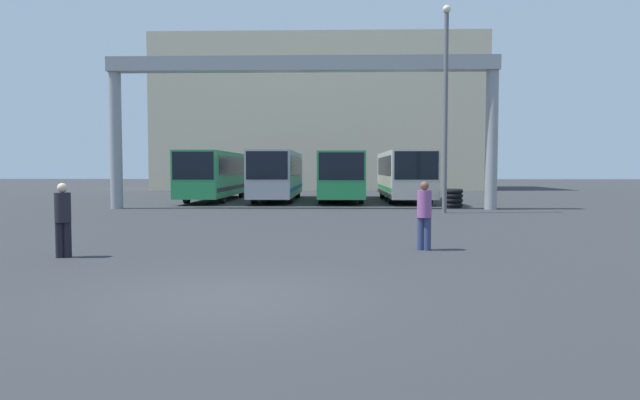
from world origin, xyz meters
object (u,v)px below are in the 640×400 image
at_px(bus_slot_0, 216,173).
at_px(lamp_post, 446,102).
at_px(bus_slot_3, 404,173).
at_px(tire_stack, 453,198).
at_px(bus_slot_2, 341,173).
at_px(pedestrian_near_left, 63,218).
at_px(pedestrian_near_center, 424,214).
at_px(bus_slot_1, 278,173).

relative_size(bus_slot_0, lamp_post, 1.28).
relative_size(bus_slot_3, tire_stack, 10.44).
distance_m(bus_slot_0, tire_stack, 15.05).
distance_m(bus_slot_3, lamp_post, 10.14).
bearing_deg(bus_slot_3, lamp_post, -85.88).
bearing_deg(bus_slot_3, bus_slot_0, 177.70).
bearing_deg(bus_slot_0, bus_slot_3, -2.30).
distance_m(bus_slot_2, tire_stack, 8.32).
height_order(bus_slot_2, tire_stack, bus_slot_2).
relative_size(bus_slot_0, pedestrian_near_left, 7.02).
bearing_deg(pedestrian_near_center, bus_slot_2, 115.55).
bearing_deg(bus_slot_1, tire_stack, -31.49).
xyz_separation_m(bus_slot_3, lamp_post, (0.69, -9.58, 3.25)).
height_order(tire_stack, lamp_post, lamp_post).
xyz_separation_m(bus_slot_1, lamp_post, (8.55, -9.70, 3.24)).
bearing_deg(bus_slot_0, pedestrian_near_center, -65.93).
height_order(bus_slot_1, pedestrian_near_center, bus_slot_1).
xyz_separation_m(bus_slot_0, pedestrian_near_center, (9.77, -21.86, -0.84)).
bearing_deg(lamp_post, pedestrian_near_center, -102.94).
relative_size(bus_slot_1, lamp_post, 1.20).
height_order(pedestrian_near_center, pedestrian_near_left, pedestrian_near_center).
bearing_deg(bus_slot_0, pedestrian_near_left, -86.43).
relative_size(pedestrian_near_left, tire_stack, 1.62).
relative_size(bus_slot_0, bus_slot_2, 1.07).
relative_size(bus_slot_1, tire_stack, 10.68).
bearing_deg(pedestrian_near_left, bus_slot_0, -108.19).
distance_m(bus_slot_3, pedestrian_near_center, 21.50).
xyz_separation_m(bus_slot_0, tire_stack, (13.62, -6.28, -1.26)).
bearing_deg(bus_slot_2, lamp_post, -64.41).
bearing_deg(pedestrian_near_left, bus_slot_1, -117.94).
bearing_deg(lamp_post, bus_slot_2, 115.59).
bearing_deg(pedestrian_near_center, bus_slot_0, 134.55).
distance_m(bus_slot_3, tire_stack, 6.22).
height_order(pedestrian_near_center, tire_stack, pedestrian_near_center).
xyz_separation_m(bus_slot_2, bus_slot_3, (3.93, -0.07, 0.03)).
height_order(bus_slot_1, pedestrian_near_left, bus_slot_1).
bearing_deg(bus_slot_1, lamp_post, -48.61).
xyz_separation_m(bus_slot_3, pedestrian_near_center, (-2.02, -21.39, -0.84)).
relative_size(bus_slot_0, pedestrian_near_center, 6.97).
xyz_separation_m(bus_slot_2, pedestrian_near_center, (1.91, -21.46, -0.81)).
height_order(bus_slot_1, tire_stack, bus_slot_1).
distance_m(bus_slot_1, lamp_post, 13.33).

